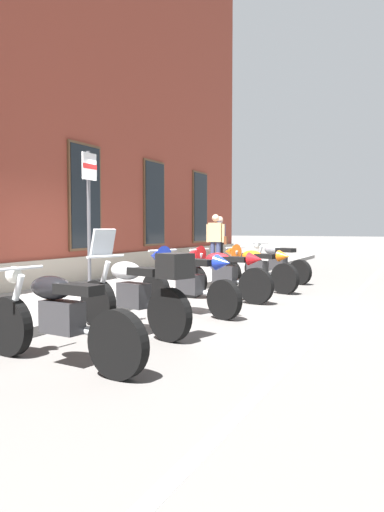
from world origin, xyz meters
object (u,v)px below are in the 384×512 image
object	(u,v)px
motorcycle_red_sport	(219,271)
motorcycle_grey_naked	(276,263)
motorcycle_black_naked	(57,318)
pedestrian_tan_coat	(216,238)
pedestrian_blue_top	(220,239)
motorcycle_blue_sport	(184,277)
motorcycle_orange_sport	(253,265)
parking_sign	(89,205)
motorcycle_silver_touring	(137,291)

from	to	relation	value
motorcycle_red_sport	motorcycle_grey_naked	size ratio (longest dim) A/B	1.08
motorcycle_black_naked	pedestrian_tan_coat	size ratio (longest dim) A/B	1.33
motorcycle_red_sport	pedestrian_blue_top	xyz separation A→B (m)	(5.87, 2.33, 0.46)
motorcycle_blue_sport	motorcycle_red_sport	bearing A→B (deg)	-0.77
motorcycle_black_naked	motorcycle_blue_sport	bearing A→B (deg)	3.67
pedestrian_tan_coat	pedestrian_blue_top	world-z (taller)	pedestrian_tan_coat
motorcycle_red_sport	pedestrian_blue_top	distance (m)	6.33
motorcycle_black_naked	motorcycle_grey_naked	size ratio (longest dim) A/B	1.14
motorcycle_blue_sport	motorcycle_grey_naked	size ratio (longest dim) A/B	1.08
motorcycle_orange_sport	pedestrian_blue_top	bearing A→B (deg)	30.35
motorcycle_blue_sport	motorcycle_red_sport	world-z (taller)	motorcycle_blue_sport
parking_sign	pedestrian_tan_coat	bearing A→B (deg)	5.21
parking_sign	motorcycle_orange_sport	bearing A→B (deg)	-24.10
motorcycle_black_naked	pedestrian_tan_coat	xyz separation A→B (m)	(10.02, 2.38, 0.57)
motorcycle_silver_touring	motorcycle_grey_naked	xyz separation A→B (m)	(6.74, 0.02, -0.08)
motorcycle_blue_sport	pedestrian_blue_top	world-z (taller)	pedestrian_blue_top
motorcycle_black_naked	motorcycle_orange_sport	world-z (taller)	motorcycle_orange_sport
motorcycle_red_sport	parking_sign	bearing A→B (deg)	141.61
motorcycle_silver_touring	pedestrian_tan_coat	xyz separation A→B (m)	(8.42, 2.34, 0.48)
pedestrian_tan_coat	motorcycle_orange_sport	bearing A→B (deg)	-146.58
motorcycle_black_naked	parking_sign	distance (m)	3.59
pedestrian_tan_coat	parking_sign	world-z (taller)	parking_sign
motorcycle_grey_naked	pedestrian_blue_top	world-z (taller)	pedestrian_blue_top
motorcycle_red_sport	motorcycle_grey_naked	xyz separation A→B (m)	(3.52, -0.13, -0.07)
motorcycle_silver_touring	motorcycle_grey_naked	size ratio (longest dim) A/B	1.04
motorcycle_black_naked	pedestrian_tan_coat	distance (m)	10.31
motorcycle_orange_sport	pedestrian_tan_coat	world-z (taller)	pedestrian_tan_coat
motorcycle_silver_touring	motorcycle_red_sport	world-z (taller)	motorcycle_silver_touring
motorcycle_red_sport	motorcycle_orange_sport	size ratio (longest dim) A/B	0.99
motorcycle_silver_touring	pedestrian_tan_coat	distance (m)	8.75
pedestrian_tan_coat	parking_sign	size ratio (longest dim) A/B	0.66
motorcycle_black_naked	parking_sign	size ratio (longest dim) A/B	0.87
motorcycle_silver_touring	motorcycle_grey_naked	bearing A→B (deg)	0.13
motorcycle_blue_sport	motorcycle_black_naked	bearing A→B (deg)	-176.33
motorcycle_orange_sport	pedestrian_blue_top	distance (m)	4.83
pedestrian_tan_coat	motorcycle_silver_touring	bearing A→B (deg)	-164.50
motorcycle_blue_sport	motorcycle_red_sport	xyz separation A→B (m)	(1.50, -0.02, -0.02)
motorcycle_orange_sport	parking_sign	world-z (taller)	parking_sign
motorcycle_black_naked	motorcycle_blue_sport	distance (m)	3.34
motorcycle_blue_sport	motorcycle_red_sport	size ratio (longest dim) A/B	1.00
motorcycle_silver_touring	pedestrian_tan_coat	world-z (taller)	pedestrian_tan_coat
motorcycle_silver_touring	motorcycle_grey_naked	distance (m)	6.75
pedestrian_tan_coat	parking_sign	xyz separation A→B (m)	(-7.14, -0.65, 0.70)
motorcycle_red_sport	parking_sign	world-z (taller)	parking_sign
pedestrian_blue_top	parking_sign	world-z (taller)	parking_sign
motorcycle_orange_sport	motorcycle_grey_naked	world-z (taller)	motorcycle_orange_sport
motorcycle_red_sport	motorcycle_orange_sport	distance (m)	1.72
motorcycle_orange_sport	parking_sign	xyz separation A→B (m)	(-3.67, 1.64, 1.20)
motorcycle_red_sport	parking_sign	distance (m)	2.75
motorcycle_black_naked	motorcycle_grey_naked	xyz separation A→B (m)	(8.34, 0.06, 0.01)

